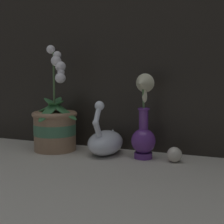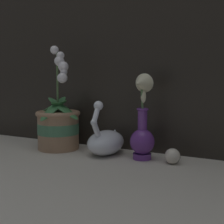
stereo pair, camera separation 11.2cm
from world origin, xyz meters
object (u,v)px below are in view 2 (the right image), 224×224
(orchid_potted_plant, at_px, (58,124))
(glass_sphere, at_px, (172,156))
(blue_vase, at_px, (142,125))
(swan_figurine, at_px, (106,141))

(orchid_potted_plant, xyz_separation_m, glass_sphere, (0.47, -0.00, -0.07))
(blue_vase, distance_m, glass_sphere, 0.15)
(orchid_potted_plant, height_order, swan_figurine, orchid_potted_plant)
(swan_figurine, distance_m, blue_vase, 0.16)
(orchid_potted_plant, distance_m, blue_vase, 0.35)
(orchid_potted_plant, distance_m, glass_sphere, 0.47)
(blue_vase, height_order, glass_sphere, blue_vase)
(orchid_potted_plant, relative_size, glass_sphere, 7.86)
(blue_vase, relative_size, glass_sphere, 5.76)
(blue_vase, bearing_deg, glass_sphere, -2.37)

